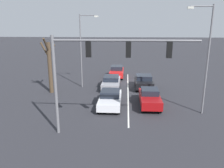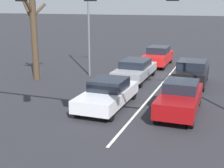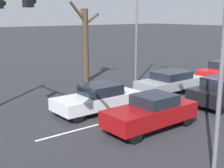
% 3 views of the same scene
% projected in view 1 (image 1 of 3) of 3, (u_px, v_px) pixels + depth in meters
% --- Properties ---
extents(ground_plane, '(240.00, 240.00, 0.00)m').
position_uv_depth(ground_plane, '(128.00, 85.00, 26.98)').
color(ground_plane, '#28282D').
extents(lane_stripe_left_divider, '(0.12, 17.87, 0.01)m').
position_uv_depth(lane_stripe_left_divider, '(128.00, 92.00, 24.14)').
color(lane_stripe_left_divider, silver).
rests_on(lane_stripe_left_divider, ground_plane).
extents(car_maroon_leftlane_front, '(1.73, 4.41, 1.55)m').
position_uv_depth(car_maroon_leftlane_front, '(150.00, 98.00, 19.66)').
color(car_maroon_leftlane_front, maroon).
rests_on(car_maroon_leftlane_front, ground_plane).
extents(car_silver_midlane_front, '(1.90, 4.66, 1.44)m').
position_uv_depth(car_silver_midlane_front, '(110.00, 98.00, 19.62)').
color(car_silver_midlane_front, silver).
rests_on(car_silver_midlane_front, ground_plane).
extents(car_black_leftlane_second, '(1.95, 4.11, 1.59)m').
position_uv_depth(car_black_leftlane_second, '(144.00, 81.00, 25.23)').
color(car_black_leftlane_second, black).
rests_on(car_black_leftlane_second, ground_plane).
extents(car_gray_midlane_second, '(1.95, 4.78, 1.41)m').
position_uv_depth(car_gray_midlane_second, '(111.00, 82.00, 25.47)').
color(car_gray_midlane_second, gray).
rests_on(car_gray_midlane_second, ground_plane).
extents(car_red_midlane_third, '(1.85, 4.31, 1.61)m').
position_uv_depth(car_red_midlane_third, '(117.00, 71.00, 30.76)').
color(car_red_midlane_third, red).
rests_on(car_red_midlane_third, ground_plane).
extents(traffic_signal_gantry, '(8.99, 0.37, 6.51)m').
position_uv_depth(traffic_signal_gantry, '(100.00, 62.00, 13.45)').
color(traffic_signal_gantry, slate).
rests_on(traffic_signal_gantry, ground_plane).
extents(street_lamp_right_shoulder, '(2.13, 0.24, 8.30)m').
position_uv_depth(street_lamp_right_shoulder, '(83.00, 46.00, 24.79)').
color(street_lamp_right_shoulder, slate).
rests_on(street_lamp_right_shoulder, ground_plane).
extents(street_lamp_left_shoulder, '(1.96, 0.24, 8.59)m').
position_uv_depth(street_lamp_left_shoulder, '(206.00, 54.00, 16.91)').
color(street_lamp_left_shoulder, slate).
rests_on(street_lamp_left_shoulder, ground_plane).
extents(bare_tree_near, '(1.43, 2.38, 5.93)m').
position_uv_depth(bare_tree_near, '(50.00, 65.00, 23.09)').
color(bare_tree_near, '#423323').
rests_on(bare_tree_near, ground_plane).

